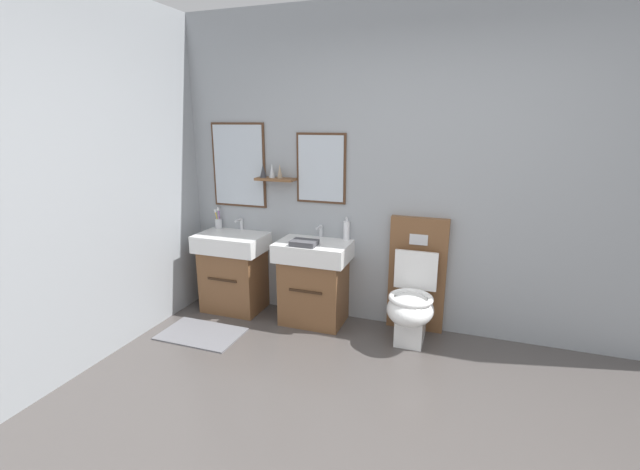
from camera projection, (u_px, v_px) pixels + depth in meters
name	position (u px, v px, depth m)	size (l,w,h in m)	color
wall_back	(427.00, 173.00, 3.57)	(4.68, 0.27, 2.71)	#999EA3
bath_mat	(201.00, 334.00, 3.72)	(0.68, 0.44, 0.01)	slate
vanity_sink_left	(234.00, 269.00, 4.15)	(0.64, 0.46, 0.75)	brown
tap_on_left_sink	(240.00, 223.00, 4.19)	(0.03, 0.13, 0.11)	silver
vanity_sink_right	(314.00, 280.00, 3.88)	(0.64, 0.46, 0.75)	brown
tap_on_right_sink	(320.00, 230.00, 3.92)	(0.03, 0.13, 0.11)	silver
toilet	(413.00, 295.00, 3.59)	(0.48, 0.62, 1.00)	brown
toothbrush_cup	(218.00, 222.00, 4.26)	(0.07, 0.08, 0.21)	silver
soap_dispenser	(347.00, 230.00, 3.83)	(0.06, 0.06, 0.20)	white
folded_hand_towel	(304.00, 243.00, 3.68)	(0.22, 0.16, 0.04)	#47474C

